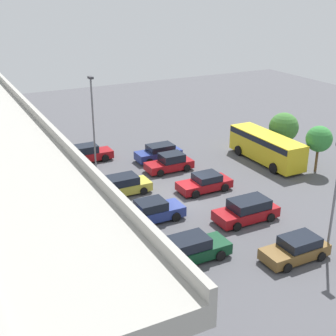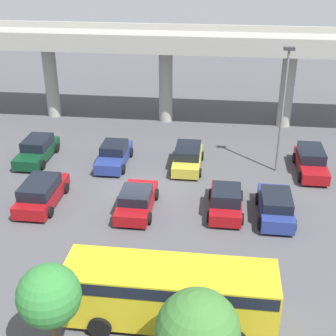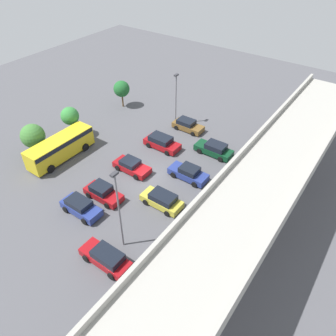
{
  "view_description": "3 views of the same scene",
  "coord_description": "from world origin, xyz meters",
  "px_view_note": "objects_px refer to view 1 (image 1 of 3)",
  "views": [
    {
      "loc": [
        -30.16,
        17.16,
        16.23
      ],
      "look_at": [
        0.63,
        1.24,
        2.46
      ],
      "focal_mm": 50.0,
      "sensor_mm": 36.0,
      "label": 1
    },
    {
      "loc": [
        5.04,
        -25.84,
        14.76
      ],
      "look_at": [
        1.64,
        1.88,
        1.03
      ],
      "focal_mm": 50.0,
      "sensor_mm": 36.0,
      "label": 2
    },
    {
      "loc": [
        22.29,
        19.11,
        24.63
      ],
      "look_at": [
        0.0,
        3.13,
        2.63
      ],
      "focal_mm": 35.0,
      "sensor_mm": 36.0,
      "label": 3
    }
  ],
  "objects_px": {
    "parked_car_4": "(205,183)",
    "lamp_post_near_aisle": "(336,191)",
    "tree_front_far_right": "(284,127)",
    "parked_car_6": "(170,163)",
    "parked_car_1": "(191,249)",
    "parked_car_7": "(159,153)",
    "parked_car_3": "(152,211)",
    "lamp_post_mid_lot": "(93,117)",
    "shuttle_bus": "(266,146)",
    "parked_car_0": "(296,249)",
    "parked_car_2": "(247,210)",
    "parked_car_8": "(86,154)",
    "tree_front_right": "(319,139)",
    "parked_car_5": "(123,185)"
  },
  "relations": [
    {
      "from": "parked_car_0",
      "to": "parked_car_4",
      "type": "relative_size",
      "value": 0.96
    },
    {
      "from": "parked_car_8",
      "to": "lamp_post_near_aisle",
      "type": "xyz_separation_m",
      "value": [
        -23.1,
        -8.6,
        3.61
      ]
    },
    {
      "from": "parked_car_2",
      "to": "parked_car_8",
      "type": "xyz_separation_m",
      "value": [
        17.09,
        6.63,
        -0.0
      ]
    },
    {
      "from": "parked_car_7",
      "to": "shuttle_bus",
      "type": "height_order",
      "value": "shuttle_bus"
    },
    {
      "from": "lamp_post_mid_lot",
      "to": "parked_car_4",
      "type": "bearing_deg",
      "value": -143.44
    },
    {
      "from": "parked_car_7",
      "to": "lamp_post_mid_lot",
      "type": "height_order",
      "value": "lamp_post_mid_lot"
    },
    {
      "from": "shuttle_bus",
      "to": "tree_front_right",
      "type": "height_order",
      "value": "tree_front_right"
    },
    {
      "from": "parked_car_5",
      "to": "tree_front_far_right",
      "type": "relative_size",
      "value": 1.07
    },
    {
      "from": "parked_car_2",
      "to": "shuttle_bus",
      "type": "relative_size",
      "value": 0.54
    },
    {
      "from": "parked_car_1",
      "to": "parked_car_4",
      "type": "xyz_separation_m",
      "value": [
        8.61,
        -6.3,
        -0.08
      ]
    },
    {
      "from": "parked_car_7",
      "to": "tree_front_far_right",
      "type": "relative_size",
      "value": 1.07
    },
    {
      "from": "tree_front_far_right",
      "to": "parked_car_6",
      "type": "bearing_deg",
      "value": 85.74
    },
    {
      "from": "parked_car_1",
      "to": "shuttle_bus",
      "type": "relative_size",
      "value": 0.55
    },
    {
      "from": "parked_car_4",
      "to": "tree_front_far_right",
      "type": "xyz_separation_m",
      "value": [
        4.38,
        -11.9,
        2.02
      ]
    },
    {
      "from": "parked_car_6",
      "to": "shuttle_bus",
      "type": "relative_size",
      "value": 0.5
    },
    {
      "from": "shuttle_bus",
      "to": "parked_car_2",
      "type": "bearing_deg",
      "value": 135.5
    },
    {
      "from": "parked_car_4",
      "to": "parked_car_1",
      "type": "bearing_deg",
      "value": 53.83
    },
    {
      "from": "parked_car_6",
      "to": "lamp_post_near_aisle",
      "type": "xyz_separation_m",
      "value": [
        -17.25,
        -2.46,
        3.65
      ]
    },
    {
      "from": "parked_car_3",
      "to": "parked_car_6",
      "type": "distance_m",
      "value": 9.88
    },
    {
      "from": "parked_car_3",
      "to": "tree_front_right",
      "type": "distance_m",
      "value": 17.75
    },
    {
      "from": "parked_car_6",
      "to": "parked_car_7",
      "type": "height_order",
      "value": "parked_car_6"
    },
    {
      "from": "parked_car_1",
      "to": "lamp_post_near_aisle",
      "type": "relative_size",
      "value": 0.65
    },
    {
      "from": "parked_car_6",
      "to": "parked_car_7",
      "type": "relative_size",
      "value": 0.98
    },
    {
      "from": "parked_car_6",
      "to": "parked_car_5",
      "type": "bearing_deg",
      "value": 25.47
    },
    {
      "from": "parked_car_6",
      "to": "tree_front_right",
      "type": "relative_size",
      "value": 1.01
    },
    {
      "from": "parked_car_2",
      "to": "parked_car_4",
      "type": "height_order",
      "value": "parked_car_2"
    },
    {
      "from": "parked_car_1",
      "to": "parked_car_2",
      "type": "relative_size",
      "value": 1.01
    },
    {
      "from": "parked_car_4",
      "to": "lamp_post_near_aisle",
      "type": "distance_m",
      "value": 12.65
    },
    {
      "from": "parked_car_8",
      "to": "tree_front_far_right",
      "type": "xyz_separation_m",
      "value": [
        -6.78,
        -18.58,
        1.91
      ]
    },
    {
      "from": "parked_car_4",
      "to": "parked_car_6",
      "type": "relative_size",
      "value": 1.04
    },
    {
      "from": "parked_car_0",
      "to": "parked_car_2",
      "type": "bearing_deg",
      "value": -93.5
    },
    {
      "from": "parked_car_8",
      "to": "lamp_post_mid_lot",
      "type": "xyz_separation_m",
      "value": [
        -2.37,
        -0.17,
        4.24
      ]
    },
    {
      "from": "parked_car_0",
      "to": "parked_car_4",
      "type": "height_order",
      "value": "parked_car_0"
    },
    {
      "from": "tree_front_far_right",
      "to": "parked_car_3",
      "type": "bearing_deg",
      "value": 111.59
    },
    {
      "from": "tree_front_far_right",
      "to": "parked_car_4",
      "type": "bearing_deg",
      "value": 110.22
    },
    {
      "from": "parked_car_6",
      "to": "shuttle_bus",
      "type": "bearing_deg",
      "value": 166.33
    },
    {
      "from": "parked_car_1",
      "to": "lamp_post_near_aisle",
      "type": "height_order",
      "value": "lamp_post_near_aisle"
    },
    {
      "from": "parked_car_3",
      "to": "lamp_post_mid_lot",
      "type": "xyz_separation_m",
      "value": [
        11.57,
        0.31,
        4.3
      ]
    },
    {
      "from": "parked_car_6",
      "to": "parked_car_2",
      "type": "bearing_deg",
      "value": 92.46
    },
    {
      "from": "parked_car_4",
      "to": "parked_car_2",
      "type": "bearing_deg",
      "value": 89.47
    },
    {
      "from": "parked_car_6",
      "to": "tree_front_far_right",
      "type": "bearing_deg",
      "value": 175.74
    },
    {
      "from": "lamp_post_mid_lot",
      "to": "tree_front_far_right",
      "type": "xyz_separation_m",
      "value": [
        -4.41,
        -18.41,
        -2.33
      ]
    },
    {
      "from": "parked_car_6",
      "to": "lamp_post_mid_lot",
      "type": "distance_m",
      "value": 8.14
    },
    {
      "from": "parked_car_3",
      "to": "tree_front_far_right",
      "type": "height_order",
      "value": "tree_front_far_right"
    },
    {
      "from": "tree_front_far_right",
      "to": "parked_car_1",
      "type": "bearing_deg",
      "value": 125.53
    },
    {
      "from": "lamp_post_near_aisle",
      "to": "parked_car_8",
      "type": "bearing_deg",
      "value": 20.42
    },
    {
      "from": "parked_car_2",
      "to": "parked_car_4",
      "type": "xyz_separation_m",
      "value": [
        5.93,
        -0.05,
        -0.11
      ]
    },
    {
      "from": "parked_car_3",
      "to": "parked_car_4",
      "type": "relative_size",
      "value": 1.01
    },
    {
      "from": "lamp_post_near_aisle",
      "to": "tree_front_right",
      "type": "xyz_separation_m",
      "value": [
        10.88,
        -9.38,
        -1.26
      ]
    },
    {
      "from": "parked_car_3",
      "to": "parked_car_8",
      "type": "bearing_deg",
      "value": 91.97
    }
  ]
}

